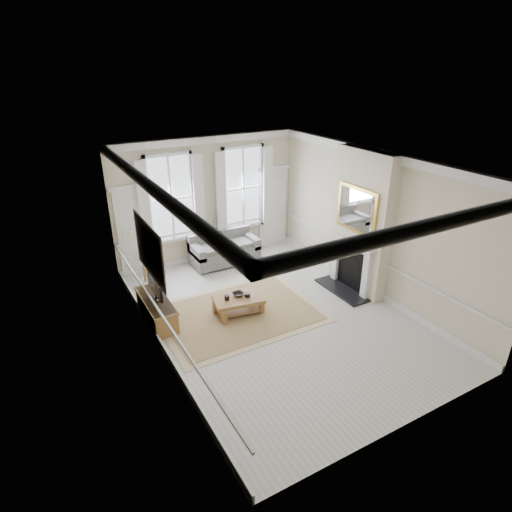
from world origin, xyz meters
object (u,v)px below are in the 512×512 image
side_table (153,267)px  tv_stand (157,310)px  sofa (224,250)px  coffee_table (238,301)px

side_table → tv_stand: 1.79m
sofa → tv_stand: sofa is taller
sofa → side_table: 2.09m
tv_stand → coffee_table: bearing=-20.6°
sofa → tv_stand: bearing=-142.1°
sofa → tv_stand: 3.21m
sofa → coffee_table: sofa is taller
side_table → sofa: bearing=6.9°
sofa → tv_stand: (-2.53, -1.98, -0.09)m
sofa → coffee_table: bearing=-108.7°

